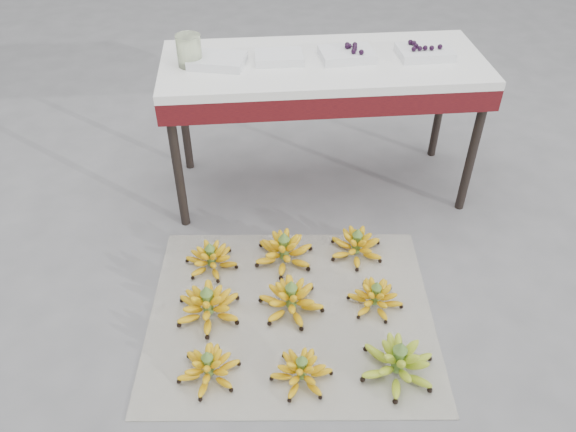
{
  "coord_description": "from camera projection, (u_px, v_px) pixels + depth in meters",
  "views": [
    {
      "loc": [
        -0.28,
        -1.62,
        1.92
      ],
      "look_at": [
        -0.11,
        0.33,
        0.32
      ],
      "focal_mm": 35.0,
      "sensor_mm": 36.0,
      "label": 1
    }
  ],
  "objects": [
    {
      "name": "glass_jar",
      "position": [
        189.0,
        51.0,
        2.66
      ],
      "size": [
        0.14,
        0.14,
        0.15
      ],
      "primitive_type": "cylinder",
      "rotation": [
        0.0,
        0.0,
        0.24
      ],
      "color": "#E1F2C0",
      "rests_on": "vendor_table"
    },
    {
      "name": "bunch_back_left",
      "position": [
        211.0,
        259.0,
        2.69
      ],
      "size": [
        0.33,
        0.33,
        0.15
      ],
      "rotation": [
        0.0,
        0.0,
        -0.43
      ],
      "color": "#E5AD0D",
      "rests_on": "newspaper_mat"
    },
    {
      "name": "tray_far_right",
      "position": [
        424.0,
        52.0,
        2.78
      ],
      "size": [
        0.27,
        0.2,
        0.07
      ],
      "color": "silver",
      "rests_on": "vendor_table"
    },
    {
      "name": "vendor_table",
      "position": [
        323.0,
        76.0,
        2.81
      ],
      "size": [
        1.6,
        0.64,
        0.77
      ],
      "color": "black",
      "rests_on": "ground"
    },
    {
      "name": "bunch_front_left",
      "position": [
        209.0,
        367.0,
        2.21
      ],
      "size": [
        0.26,
        0.26,
        0.15
      ],
      "rotation": [
        0.0,
        0.0,
        0.03
      ],
      "color": "#E5AD0D",
      "rests_on": "newspaper_mat"
    },
    {
      "name": "bunch_front_center",
      "position": [
        302.0,
        371.0,
        2.2
      ],
      "size": [
        0.28,
        0.28,
        0.15
      ],
      "rotation": [
        0.0,
        0.0,
        -0.14
      ],
      "color": "#E5AD0D",
      "rests_on": "newspaper_mat"
    },
    {
      "name": "bunch_front_right",
      "position": [
        398.0,
        362.0,
        2.22
      ],
      "size": [
        0.35,
        0.35,
        0.19
      ],
      "rotation": [
        0.0,
        0.0,
        0.17
      ],
      "color": "#70A927",
      "rests_on": "newspaper_mat"
    },
    {
      "name": "bunch_back_center",
      "position": [
        284.0,
        251.0,
        2.72
      ],
      "size": [
        0.32,
        0.32,
        0.18
      ],
      "rotation": [
        0.0,
        0.0,
        0.11
      ],
      "color": "#E5AD0D",
      "rests_on": "newspaper_mat"
    },
    {
      "name": "bunch_mid_center",
      "position": [
        291.0,
        299.0,
        2.48
      ],
      "size": [
        0.38,
        0.38,
        0.18
      ],
      "rotation": [
        0.0,
        0.0,
        0.39
      ],
      "color": "#E5AD0D",
      "rests_on": "newspaper_mat"
    },
    {
      "name": "tray_far_left",
      "position": [
        217.0,
        61.0,
        2.7
      ],
      "size": [
        0.3,
        0.25,
        0.04
      ],
      "color": "silver",
      "rests_on": "vendor_table"
    },
    {
      "name": "bunch_back_right",
      "position": [
        356.0,
        245.0,
        2.76
      ],
      "size": [
        0.3,
        0.3,
        0.16
      ],
      "rotation": [
        0.0,
        0.0,
        -0.12
      ],
      "color": "#E5AD0D",
      "rests_on": "newspaper_mat"
    },
    {
      "name": "bunch_mid_right",
      "position": [
        375.0,
        297.0,
        2.5
      ],
      "size": [
        0.32,
        0.32,
        0.15
      ],
      "rotation": [
        0.0,
        0.0,
        -0.43
      ],
      "color": "#E5AD0D",
      "rests_on": "newspaper_mat"
    },
    {
      "name": "tray_right",
      "position": [
        347.0,
        54.0,
        2.76
      ],
      "size": [
        0.27,
        0.21,
        0.07
      ],
      "color": "silver",
      "rests_on": "vendor_table"
    },
    {
      "name": "tray_left",
      "position": [
        279.0,
        57.0,
        2.74
      ],
      "size": [
        0.24,
        0.17,
        0.04
      ],
      "color": "silver",
      "rests_on": "vendor_table"
    },
    {
      "name": "ground",
      "position": [
        318.0,
        316.0,
        2.49
      ],
      "size": [
        60.0,
        60.0,
        0.0
      ],
      "primitive_type": "plane",
      "color": "#5E5E60",
      "rests_on": "ground"
    },
    {
      "name": "newspaper_mat",
      "position": [
        291.0,
        313.0,
        2.5
      ],
      "size": [
        1.34,
        1.15,
        0.01
      ],
      "primitive_type": "cube",
      "rotation": [
        0.0,
        0.0,
        -0.09
      ],
      "color": "white",
      "rests_on": "ground"
    },
    {
      "name": "bunch_mid_left",
      "position": [
        208.0,
        305.0,
        2.45
      ],
      "size": [
        0.39,
        0.39,
        0.18
      ],
      "rotation": [
        0.0,
        0.0,
        0.43
      ],
      "color": "#E5AD0D",
      "rests_on": "newspaper_mat"
    }
  ]
}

